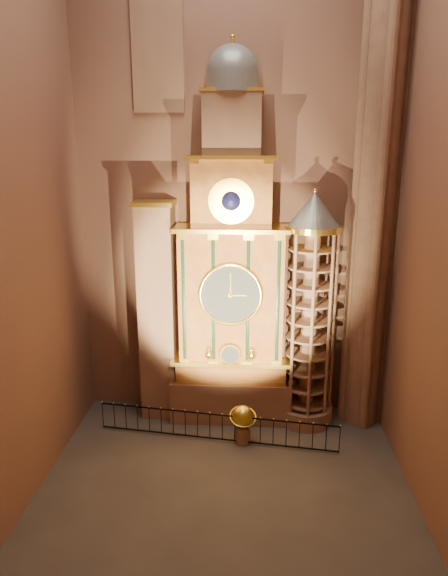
# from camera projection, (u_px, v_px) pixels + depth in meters

# --- Properties ---
(floor) EXTENTS (14.00, 14.00, 0.00)m
(floor) POSITION_uv_depth(u_px,v_px,m) (225.00, 478.00, 19.94)
(floor) COLOR #383330
(floor) RESTS_ON ground
(wall_back) EXTENTS (22.00, 0.00, 22.00)m
(wall_back) POSITION_uv_depth(u_px,v_px,m) (233.00, 181.00, 22.83)
(wall_back) COLOR brown
(wall_back) RESTS_ON floor
(wall_left) EXTENTS (0.00, 22.00, 22.00)m
(wall_left) POSITION_uv_depth(u_px,v_px,m) (20.00, 191.00, 17.46)
(wall_left) COLOR brown
(wall_left) RESTS_ON floor
(wall_right) EXTENTS (0.00, 22.00, 22.00)m
(wall_right) POSITION_uv_depth(u_px,v_px,m) (440.00, 193.00, 16.65)
(wall_right) COLOR brown
(wall_right) RESTS_ON floor
(astronomical_clock) EXTENTS (5.60, 2.41, 16.70)m
(astronomical_clock) POSITION_uv_depth(u_px,v_px,m) (232.00, 281.00, 22.97)
(astronomical_clock) COLOR #8C634C
(astronomical_clock) RESTS_ON floor
(portrait_tower) EXTENTS (1.80, 1.60, 10.20)m
(portrait_tower) POSITION_uv_depth(u_px,v_px,m) (158.00, 312.00, 23.58)
(portrait_tower) COLOR #8C634C
(portrait_tower) RESTS_ON floor
(stair_turret) EXTENTS (2.50, 2.50, 10.80)m
(stair_turret) POSITION_uv_depth(u_px,v_px,m) (309.00, 314.00, 22.89)
(stair_turret) COLOR #8C634C
(stair_turret) RESTS_ON floor
(gothic_pier) EXTENTS (2.04, 2.04, 22.00)m
(gothic_pier) POSITION_uv_depth(u_px,v_px,m) (377.00, 183.00, 21.52)
(gothic_pier) COLOR #8C634C
(gothic_pier) RESTS_ON floor
(stained_glass_window) EXTENTS (2.20, 0.14, 5.20)m
(stained_glass_window) POSITION_uv_depth(u_px,v_px,m) (157.00, 47.00, 21.49)
(stained_glass_window) COLOR navy
(stained_glass_window) RESTS_ON wall_back
(celestial_globe) EXTENTS (1.39, 1.34, 1.71)m
(celestial_globe) POSITION_uv_depth(u_px,v_px,m) (243.00, 421.00, 22.18)
(celestial_globe) COLOR #8C634C
(celestial_globe) RESTS_ON floor
(iron_railing) EXTENTS (10.45, 1.47, 1.24)m
(iron_railing) POSITION_uv_depth(u_px,v_px,m) (216.00, 427.00, 22.34)
(iron_railing) COLOR black
(iron_railing) RESTS_ON floor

